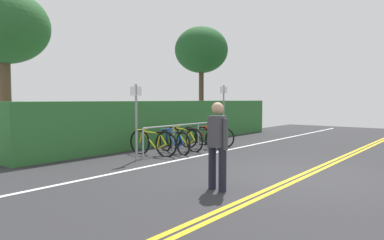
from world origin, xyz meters
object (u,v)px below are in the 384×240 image
(sign_post_far, at_px, (224,108))
(tree_mid, at_px, (201,50))
(bicycle_0, at_px, (153,143))
(bicycle_4, at_px, (214,136))
(bicycle_2, at_px, (184,139))
(pedestrian, at_px, (217,140))
(sign_post_near, at_px, (136,114))
(bicycle_3, at_px, (201,138))
(bicycle_1, at_px, (174,142))
(bike_rack, at_px, (186,131))
(tree_near_left, at_px, (4,28))

(sign_post_far, distance_m, tree_mid, 5.64)
(bicycle_0, relative_size, bicycle_4, 1.06)
(bicycle_2, bearing_deg, sign_post_far, 1.47)
(pedestrian, relative_size, sign_post_near, 0.78)
(bicycle_3, bearing_deg, bicycle_1, 177.27)
(bicycle_0, bearing_deg, bicycle_1, -12.83)
(bicycle_1, distance_m, tree_mid, 8.34)
(bicycle_4, relative_size, sign_post_far, 0.76)
(bicycle_4, relative_size, pedestrian, 1.04)
(bike_rack, xyz_separation_m, tree_near_left, (-3.84, 3.96, 3.17))
(bicycle_2, xyz_separation_m, sign_post_near, (-2.29, -0.26, 0.87))
(bike_rack, relative_size, bicycle_2, 2.17)
(tree_near_left, height_order, tree_mid, tree_mid)
(bike_rack, distance_m, tree_near_left, 6.36)
(bicycle_1, distance_m, pedestrian, 4.64)
(bike_rack, height_order, bicycle_1, bike_rack)
(bicycle_3, distance_m, pedestrian, 5.52)
(bicycle_3, bearing_deg, bicycle_2, 164.50)
(bicycle_1, relative_size, sign_post_near, 0.83)
(bicycle_2, distance_m, bicycle_4, 1.50)
(tree_near_left, bearing_deg, tree_mid, -1.56)
(bicycle_2, bearing_deg, pedestrian, -133.54)
(bike_rack, relative_size, tree_mid, 0.73)
(bicycle_0, xyz_separation_m, tree_mid, (7.17, 3.58, 3.75))
(pedestrian, bearing_deg, bike_rack, 45.48)
(tree_near_left, relative_size, tree_mid, 0.93)
(bike_rack, distance_m, bicycle_0, 1.44)
(bicycle_1, xyz_separation_m, bicycle_3, (1.32, -0.06, 0.00))
(bicycle_3, height_order, sign_post_near, sign_post_near)
(bike_rack, distance_m, sign_post_far, 2.50)
(sign_post_far, distance_m, tree_near_left, 7.71)
(bicycle_3, xyz_separation_m, sign_post_near, (-2.99, -0.07, 0.89))
(bicycle_1, height_order, bicycle_3, bicycle_3)
(bicycle_1, distance_m, sign_post_far, 3.21)
(pedestrian, distance_m, sign_post_near, 3.67)
(sign_post_far, bearing_deg, bicycle_4, -167.36)
(bicycle_0, height_order, bicycle_1, bicycle_0)
(bicycle_3, xyz_separation_m, bicycle_4, (0.79, 0.04, -0.02))
(bicycle_2, xyz_separation_m, pedestrian, (-3.52, -3.70, 0.53))
(sign_post_near, distance_m, tree_near_left, 5.09)
(bicycle_2, height_order, sign_post_far, sign_post_far)
(bicycle_4, bearing_deg, bike_rack, 177.20)
(bicycle_1, distance_m, bicycle_3, 1.32)
(bicycle_4, distance_m, tree_near_left, 7.49)
(bicycle_2, relative_size, sign_post_near, 0.88)
(bicycle_0, xyz_separation_m, bicycle_3, (2.07, -0.23, -0.02))
(bicycle_4, bearing_deg, pedestrian, -144.65)
(bicycle_4, distance_m, pedestrian, 6.17)
(bicycle_1, relative_size, bicycle_2, 0.95)
(bicycle_1, distance_m, tree_near_left, 6.17)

